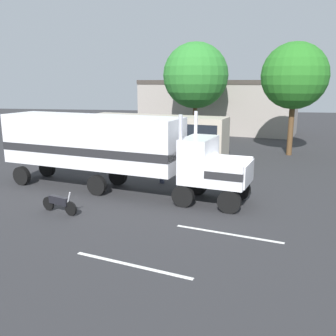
# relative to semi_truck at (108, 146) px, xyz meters

# --- Properties ---
(ground_plane) EXTENTS (120.00, 120.00, 0.00)m
(ground_plane) POSITION_rel_semi_truck_xyz_m (6.63, -1.82, -2.52)
(ground_plane) COLOR #2D2D30
(lane_stripe_near) EXTENTS (4.29, 1.29, 0.01)m
(lane_stripe_near) POSITION_rel_semi_truck_xyz_m (6.64, -5.32, -2.52)
(lane_stripe_near) COLOR silver
(lane_stripe_near) RESTS_ON ground_plane
(lane_stripe_mid) EXTENTS (4.28, 1.33, 0.01)m
(lane_stripe_mid) POSITION_rel_semi_truck_xyz_m (3.47, -8.49, -2.52)
(lane_stripe_mid) COLOR silver
(lane_stripe_mid) RESTS_ON ground_plane
(semi_truck) EXTENTS (14.33, 5.92, 4.50)m
(semi_truck) POSITION_rel_semi_truck_xyz_m (0.00, 0.00, 0.00)
(semi_truck) COLOR white
(semi_truck) RESTS_ON ground_plane
(person_bystander) EXTENTS (0.44, 0.47, 1.63)m
(person_bystander) POSITION_rel_semi_truck_xyz_m (2.66, 1.94, -1.63)
(person_bystander) COLOR #2D3347
(person_bystander) RESTS_ON ground_plane
(parked_bus) EXTENTS (11.29, 4.90, 3.40)m
(parked_bus) POSITION_rel_semi_truck_xyz_m (0.98, 9.13, -0.46)
(parked_bus) COLOR #BFB29E
(parked_bus) RESTS_ON ground_plane
(parked_car) EXTENTS (4.74, 3.62, 1.57)m
(parked_car) POSITION_rel_semi_truck_xyz_m (-8.61, 9.88, -1.72)
(parked_car) COLOR #B7B7BC
(parked_car) RESTS_ON ground_plane
(motorcycle) EXTENTS (2.00, 0.87, 1.12)m
(motorcycle) POSITION_rel_semi_truck_xyz_m (-1.14, -4.03, -2.04)
(motorcycle) COLOR black
(motorcycle) RESTS_ON ground_plane
(tree_left) EXTENTS (6.58, 6.58, 9.86)m
(tree_left) POSITION_rel_semi_truck_xyz_m (3.06, 19.30, 4.03)
(tree_left) COLOR brown
(tree_left) RESTS_ON ground_plane
(tree_center) EXTENTS (5.30, 5.30, 9.07)m
(tree_center) POSITION_rel_semi_truck_xyz_m (11.58, 12.34, 3.88)
(tree_center) COLOR brown
(tree_center) RESTS_ON ground_plane
(building_backdrop) EXTENTS (19.15, 10.32, 6.13)m
(building_backdrop) POSITION_rel_semi_truck_xyz_m (5.04, 26.01, 0.76)
(building_backdrop) COLOR #9E938C
(building_backdrop) RESTS_ON ground_plane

